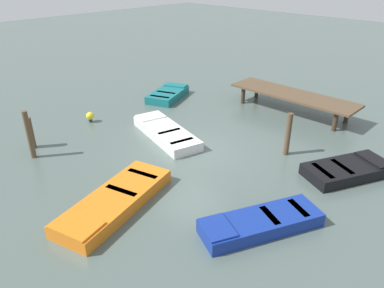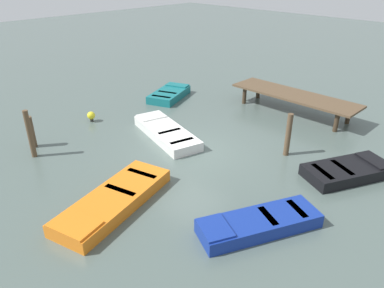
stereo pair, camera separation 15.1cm
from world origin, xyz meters
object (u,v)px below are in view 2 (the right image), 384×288
object	(u,v)px
rowboat_teal	(169,94)
mooring_piling_mid_left	(288,135)
rowboat_orange	(113,200)
mooring_piling_mid_right	(30,134)
dock_segment	(294,96)
rowboat_black	(347,171)
mooring_piling_far_left	(31,132)
rowboat_white	(166,132)
marker_buoy	(91,116)
rowboat_blue	(258,223)

from	to	relation	value
rowboat_teal	mooring_piling_mid_left	size ratio (longest dim) A/B	1.78
rowboat_orange	mooring_piling_mid_right	distance (m)	4.87
rowboat_orange	mooring_piling_mid_right	xyz separation A→B (m)	(-4.81, -0.31, 0.72)
dock_segment	rowboat_black	distance (m)	5.93
mooring_piling_mid_left	mooring_piling_far_left	bearing A→B (deg)	-139.16
rowboat_white	mooring_piling_mid_left	world-z (taller)	mooring_piling_mid_left
mooring_piling_far_left	rowboat_orange	bearing A→B (deg)	-0.34
mooring_piling_mid_left	mooring_piling_mid_right	bearing A→B (deg)	-134.44
dock_segment	mooring_piling_mid_left	xyz separation A→B (m)	(2.12, -3.99, -0.00)
rowboat_black	mooring_piling_mid_right	world-z (taller)	mooring_piling_mid_right
rowboat_teal	rowboat_white	bearing A→B (deg)	-155.59
mooring_piling_far_left	marker_buoy	size ratio (longest dim) A/B	2.67
dock_segment	rowboat_white	world-z (taller)	dock_segment
mooring_piling_far_left	rowboat_white	bearing A→B (deg)	54.56
rowboat_teal	rowboat_black	size ratio (longest dim) A/B	0.93
dock_segment	rowboat_black	size ratio (longest dim) A/B	1.93
dock_segment	mooring_piling_mid_right	distance (m)	11.78
mooring_piling_mid_right	dock_segment	bearing A→B (deg)	67.01
rowboat_teal	rowboat_blue	xyz separation A→B (m)	(9.79, -5.54, -0.00)
rowboat_black	marker_buoy	size ratio (longest dim) A/B	6.71
rowboat_orange	rowboat_black	distance (m)	7.90
rowboat_white	marker_buoy	bearing A→B (deg)	34.68
rowboat_orange	marker_buoy	world-z (taller)	marker_buoy
rowboat_orange	rowboat_white	world-z (taller)	same
dock_segment	rowboat_teal	distance (m)	6.52
rowboat_teal	rowboat_black	xyz separation A→B (m)	(10.31, -1.07, -0.00)
dock_segment	rowboat_white	size ratio (longest dim) A/B	1.55
rowboat_black	mooring_piling_mid_left	size ratio (longest dim) A/B	1.91
rowboat_white	mooring_piling_mid_right	size ratio (longest dim) A/B	2.15
rowboat_blue	mooring_piling_far_left	world-z (taller)	mooring_piling_far_left
dock_segment	rowboat_orange	xyz separation A→B (m)	(0.21, -10.53, -0.63)
rowboat_black	mooring_piling_mid_left	distance (m)	2.41
rowboat_blue	rowboat_white	size ratio (longest dim) A/B	0.89
dock_segment	rowboat_orange	world-z (taller)	dock_segment
mooring_piling_far_left	mooring_piling_mid_left	distance (m)	9.96
rowboat_orange	rowboat_white	xyz separation A→B (m)	(-2.54, 4.37, 0.00)
rowboat_blue	dock_segment	bearing A→B (deg)	-129.61
mooring_piling_mid_left	marker_buoy	size ratio (longest dim) A/B	3.51
rowboat_black	mooring_piling_mid_left	xyz separation A→B (m)	(-2.33, -0.12, 0.63)
rowboat_white	mooring_piling_mid_left	xyz separation A→B (m)	(4.45, 2.18, 0.63)
rowboat_teal	rowboat_white	size ratio (longest dim) A/B	0.74
rowboat_teal	mooring_piling_far_left	size ratio (longest dim) A/B	2.33
mooring_piling_far_left	rowboat_black	bearing A→B (deg)	33.91
rowboat_blue	mooring_piling_mid_left	distance (m)	4.76
rowboat_black	rowboat_orange	bearing A→B (deg)	173.46
rowboat_teal	rowboat_black	world-z (taller)	same
rowboat_white	mooring_piling_mid_right	bearing A→B (deg)	78.88
dock_segment	rowboat_blue	world-z (taller)	dock_segment
rowboat_blue	mooring_piling_mid_left	size ratio (longest dim) A/B	2.12
rowboat_black	rowboat_blue	bearing A→B (deg)	-160.67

